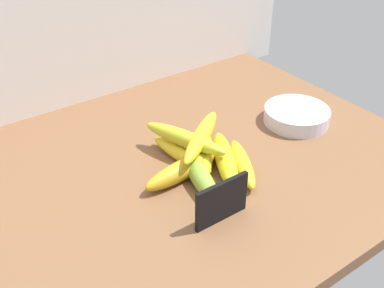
{
  "coord_description": "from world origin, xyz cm",
  "views": [
    {
      "loc": [
        -40.41,
        -65.12,
        60.48
      ],
      "look_at": [
        5.69,
        -0.82,
        8.0
      ],
      "focal_mm": 43.33,
      "sensor_mm": 36.0,
      "label": 1
    }
  ],
  "objects_px": {
    "banana_2": "(200,177)",
    "banana_5": "(182,154)",
    "fruit_bowl": "(297,116)",
    "banana_0": "(225,160)",
    "banana_3": "(203,148)",
    "banana_1": "(242,164)",
    "banana_6": "(185,138)",
    "banana_7": "(201,136)",
    "chalkboard_sign": "(223,202)",
    "banana_4": "(182,170)"
  },
  "relations": [
    {
      "from": "chalkboard_sign",
      "to": "banana_0",
      "type": "height_order",
      "value": "chalkboard_sign"
    },
    {
      "from": "banana_2",
      "to": "banana_6",
      "type": "distance_m",
      "value": 0.1
    },
    {
      "from": "banana_2",
      "to": "banana_6",
      "type": "bearing_deg",
      "value": 73.31
    },
    {
      "from": "chalkboard_sign",
      "to": "banana_6",
      "type": "relative_size",
      "value": 0.55
    },
    {
      "from": "banana_2",
      "to": "banana_5",
      "type": "relative_size",
      "value": 1.03
    },
    {
      "from": "chalkboard_sign",
      "to": "fruit_bowl",
      "type": "bearing_deg",
      "value": 24.25
    },
    {
      "from": "banana_0",
      "to": "banana_7",
      "type": "relative_size",
      "value": 0.96
    },
    {
      "from": "banana_1",
      "to": "banana_6",
      "type": "height_order",
      "value": "banana_6"
    },
    {
      "from": "banana_0",
      "to": "banana_3",
      "type": "height_order",
      "value": "banana_0"
    },
    {
      "from": "fruit_bowl",
      "to": "banana_1",
      "type": "relative_size",
      "value": 0.93
    },
    {
      "from": "banana_4",
      "to": "banana_6",
      "type": "bearing_deg",
      "value": 51.46
    },
    {
      "from": "chalkboard_sign",
      "to": "banana_3",
      "type": "distance_m",
      "value": 0.2
    },
    {
      "from": "banana_3",
      "to": "banana_5",
      "type": "xyz_separation_m",
      "value": [
        -0.05,
        0.01,
        -0.0
      ]
    },
    {
      "from": "fruit_bowl",
      "to": "banana_5",
      "type": "bearing_deg",
      "value": 174.67
    },
    {
      "from": "banana_0",
      "to": "banana_7",
      "type": "distance_m",
      "value": 0.07
    },
    {
      "from": "banana_4",
      "to": "banana_5",
      "type": "bearing_deg",
      "value": 56.95
    },
    {
      "from": "banana_6",
      "to": "banana_7",
      "type": "bearing_deg",
      "value": -31.78
    },
    {
      "from": "banana_1",
      "to": "banana_3",
      "type": "relative_size",
      "value": 0.8
    },
    {
      "from": "banana_5",
      "to": "banana_1",
      "type": "bearing_deg",
      "value": -51.02
    },
    {
      "from": "banana_0",
      "to": "banana_1",
      "type": "height_order",
      "value": "banana_0"
    },
    {
      "from": "banana_3",
      "to": "banana_4",
      "type": "relative_size",
      "value": 1.14
    },
    {
      "from": "banana_2",
      "to": "banana_7",
      "type": "bearing_deg",
      "value": 52.97
    },
    {
      "from": "banana_2",
      "to": "banana_5",
      "type": "height_order",
      "value": "banana_2"
    },
    {
      "from": "banana_2",
      "to": "banana_5",
      "type": "distance_m",
      "value": 0.09
    },
    {
      "from": "banana_1",
      "to": "banana_4",
      "type": "relative_size",
      "value": 0.91
    },
    {
      "from": "banana_4",
      "to": "banana_5",
      "type": "relative_size",
      "value": 1.06
    },
    {
      "from": "chalkboard_sign",
      "to": "fruit_bowl",
      "type": "xyz_separation_m",
      "value": [
        0.36,
        0.16,
        -0.02
      ]
    },
    {
      "from": "fruit_bowl",
      "to": "banana_0",
      "type": "relative_size",
      "value": 0.78
    },
    {
      "from": "banana_0",
      "to": "banana_4",
      "type": "height_order",
      "value": "same"
    },
    {
      "from": "banana_4",
      "to": "banana_0",
      "type": "bearing_deg",
      "value": -13.35
    },
    {
      "from": "fruit_bowl",
      "to": "banana_0",
      "type": "height_order",
      "value": "banana_0"
    },
    {
      "from": "banana_7",
      "to": "chalkboard_sign",
      "type": "bearing_deg",
      "value": -115.28
    },
    {
      "from": "banana_3",
      "to": "banana_7",
      "type": "height_order",
      "value": "banana_7"
    },
    {
      "from": "banana_1",
      "to": "banana_5",
      "type": "height_order",
      "value": "banana_1"
    },
    {
      "from": "chalkboard_sign",
      "to": "banana_5",
      "type": "relative_size",
      "value": 0.63
    },
    {
      "from": "banana_1",
      "to": "fruit_bowl",
      "type": "bearing_deg",
      "value": 17.07
    },
    {
      "from": "chalkboard_sign",
      "to": "banana_4",
      "type": "bearing_deg",
      "value": 85.89
    },
    {
      "from": "banana_2",
      "to": "banana_0",
      "type": "bearing_deg",
      "value": 12.66
    },
    {
      "from": "banana_1",
      "to": "banana_5",
      "type": "distance_m",
      "value": 0.13
    },
    {
      "from": "chalkboard_sign",
      "to": "banana_7",
      "type": "xyz_separation_m",
      "value": [
        0.08,
        0.18,
        0.01
      ]
    },
    {
      "from": "banana_0",
      "to": "banana_5",
      "type": "relative_size",
      "value": 1.15
    },
    {
      "from": "banana_3",
      "to": "banana_4",
      "type": "distance_m",
      "value": 0.09
    },
    {
      "from": "banana_4",
      "to": "banana_5",
      "type": "distance_m",
      "value": 0.06
    },
    {
      "from": "banana_0",
      "to": "banana_2",
      "type": "height_order",
      "value": "same"
    },
    {
      "from": "banana_5",
      "to": "banana_2",
      "type": "bearing_deg",
      "value": -100.93
    },
    {
      "from": "banana_4",
      "to": "banana_7",
      "type": "distance_m",
      "value": 0.09
    },
    {
      "from": "banana_4",
      "to": "banana_6",
      "type": "distance_m",
      "value": 0.08
    },
    {
      "from": "banana_3",
      "to": "banana_7",
      "type": "relative_size",
      "value": 1.01
    },
    {
      "from": "banana_2",
      "to": "banana_4",
      "type": "relative_size",
      "value": 0.98
    },
    {
      "from": "banana_0",
      "to": "banana_3",
      "type": "xyz_separation_m",
      "value": [
        -0.01,
        0.06,
        -0.0
      ]
    }
  ]
}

